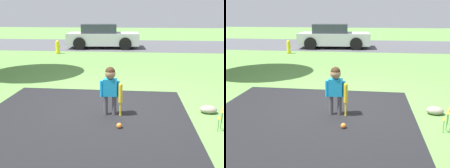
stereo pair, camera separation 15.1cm
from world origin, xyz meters
TOP-DOWN VIEW (x-y plane):
  - ground_plane at (0.00, 0.00)m, footprint 60.00×60.00m
  - street_strip at (0.00, 10.57)m, footprint 40.00×6.00m
  - child at (-0.00, -0.60)m, footprint 0.39×0.20m
  - baseball_bat at (0.20, -0.65)m, footprint 0.08×0.08m
  - sports_ball at (0.21, -1.18)m, footprint 0.09×0.09m
  - fire_hydrant at (-3.36, 6.79)m, footprint 0.25×0.22m
  - parked_car at (-1.47, 9.20)m, footprint 4.10×2.31m
  - edging_rock at (1.93, -0.33)m, footprint 0.34×0.23m

SIDE VIEW (x-z plane):
  - ground_plane at x=0.00m, z-range 0.00..0.00m
  - street_strip at x=0.00m, z-range 0.00..0.01m
  - sports_ball at x=0.21m, z-range 0.00..0.09m
  - edging_rock at x=1.93m, z-range 0.00..0.15m
  - fire_hydrant at x=-3.36m, z-range -0.01..0.64m
  - baseball_bat at x=0.20m, z-range 0.10..0.76m
  - child at x=0.00m, z-range 0.14..1.10m
  - parked_car at x=-1.47m, z-range -0.03..1.31m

